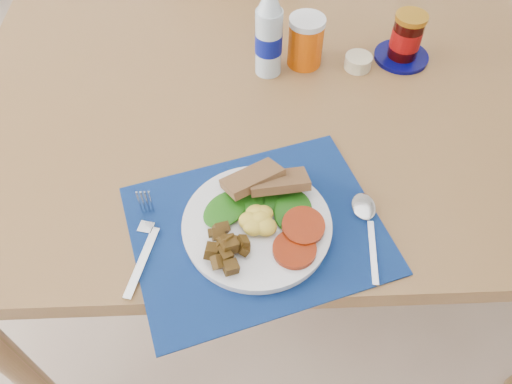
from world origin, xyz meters
TOP-DOWN VIEW (x-y plane):
  - ground at (0.00, 0.00)m, footprint 4.00×4.00m
  - table at (0.00, 0.20)m, footprint 1.40×0.90m
  - chair_far at (-0.09, 0.84)m, footprint 0.49×0.48m
  - placemat at (-0.09, -0.12)m, footprint 0.49×0.43m
  - breakfast_plate at (-0.10, -0.12)m, footprint 0.25×0.25m
  - fork at (-0.28, -0.14)m, footprint 0.05×0.19m
  - spoon at (0.10, -0.11)m, footprint 0.04×0.18m
  - water_bottle at (-0.05, 0.31)m, footprint 0.06×0.06m
  - juice_glass at (0.03, 0.33)m, footprint 0.08×0.08m
  - ramekin at (0.15, 0.31)m, footprint 0.06×0.06m
  - jam_on_saucer at (0.26, 0.34)m, footprint 0.12×0.12m

SIDE VIEW (x-z plane):
  - ground at x=0.00m, z-range 0.00..0.00m
  - chair_far at x=-0.09m, z-range 0.01..1.08m
  - table at x=0.00m, z-range 0.29..1.04m
  - placemat at x=-0.09m, z-range 0.75..0.75m
  - fork at x=-0.28m, z-range 0.75..0.76m
  - spoon at x=0.10m, z-range 0.75..0.76m
  - ramekin at x=0.15m, z-range 0.75..0.78m
  - breakfast_plate at x=-0.10m, z-range 0.74..0.80m
  - jam_on_saucer at x=0.26m, z-range 0.74..0.85m
  - juice_glass at x=0.03m, z-range 0.75..0.86m
  - water_bottle at x=-0.05m, z-range 0.74..0.94m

